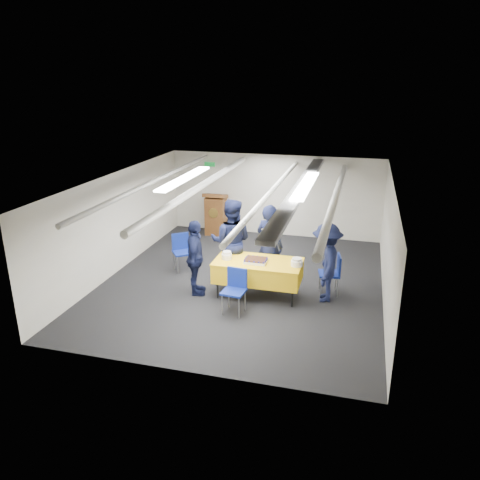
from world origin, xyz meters
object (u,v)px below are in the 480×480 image
(serving_table, at_px, (258,271))
(sheet_cake, at_px, (256,260))
(chair_right, at_px, (333,270))
(sailor_b, at_px, (231,242))
(sailor_a, at_px, (269,245))
(sailor_d, at_px, (326,263))
(chair_near, at_px, (235,286))
(sailor_c, at_px, (195,258))
(podium, at_px, (216,214))
(chair_left, at_px, (182,248))

(serving_table, height_order, sheet_cake, sheet_cake)
(chair_right, distance_m, sailor_b, 2.25)
(sailor_b, bearing_deg, sailor_a, -175.54)
(serving_table, relative_size, sheet_cake, 3.87)
(sailor_d, bearing_deg, chair_near, -63.09)
(chair_right, height_order, sailor_c, sailor_c)
(sailor_c, relative_size, sailor_d, 0.98)
(chair_near, height_order, sailor_b, sailor_b)
(podium, bearing_deg, sailor_c, -78.34)
(sailor_c, bearing_deg, serving_table, -94.70)
(chair_left, height_order, sailor_b, sailor_b)
(chair_right, bearing_deg, serving_table, -162.04)
(sailor_b, height_order, sailor_c, sailor_b)
(podium, distance_m, sailor_a, 3.68)
(chair_right, distance_m, sailor_a, 1.46)
(sailor_a, relative_size, sailor_b, 0.95)
(serving_table, bearing_deg, sailor_c, -169.20)
(chair_near, xyz_separation_m, sailor_b, (-0.46, 1.31, 0.42))
(podium, relative_size, sailor_d, 0.77)
(serving_table, bearing_deg, chair_near, -108.64)
(podium, relative_size, chair_left, 1.44)
(sheet_cake, xyz_separation_m, sailor_a, (0.13, 0.75, 0.09))
(chair_near, distance_m, sailor_a, 1.55)
(serving_table, distance_m, sailor_c, 1.32)
(sailor_d, bearing_deg, podium, -139.00)
(chair_right, relative_size, sailor_c, 0.54)
(chair_near, bearing_deg, sailor_a, 76.20)
(chair_near, bearing_deg, chair_right, 35.86)
(serving_table, bearing_deg, chair_left, 155.79)
(sailor_a, xyz_separation_m, sailor_c, (-1.37, -0.92, -0.10))
(sheet_cake, height_order, sailor_c, sailor_c)
(chair_near, distance_m, chair_right, 2.17)
(sailor_a, bearing_deg, sailor_b, 33.81)
(serving_table, height_order, podium, podium)
(chair_right, height_order, sailor_d, sailor_d)
(chair_right, xyz_separation_m, sailor_a, (-1.40, 0.19, 0.36))
(sheet_cake, relative_size, sailor_a, 0.26)
(podium, xyz_separation_m, sailor_d, (3.43, -3.46, 0.20))
(podium, height_order, chair_left, podium)
(podium, relative_size, sailor_a, 0.70)
(chair_right, bearing_deg, sheet_cake, -159.88)
(chair_right, bearing_deg, sailor_d, -113.71)
(serving_table, distance_m, sheet_cake, 0.26)
(chair_left, distance_m, sailor_c, 1.42)
(chair_left, height_order, sailor_c, sailor_c)
(sailor_b, relative_size, sailor_c, 1.18)
(sailor_c, bearing_deg, chair_right, -90.78)
(sheet_cake, bearing_deg, podium, 118.81)
(chair_right, xyz_separation_m, sailor_b, (-2.22, 0.04, 0.42))
(sailor_c, bearing_deg, sailor_d, -96.54)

